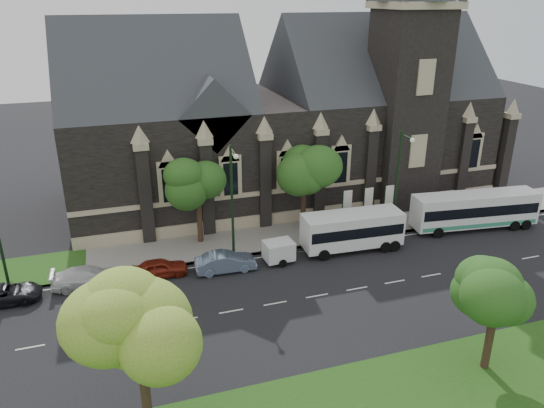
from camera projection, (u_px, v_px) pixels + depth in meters
name	position (u px, v px, depth m)	size (l,w,h in m)	color
ground	(317.00, 296.00, 35.15)	(160.00, 160.00, 0.00)	black
sidewalk	(274.00, 237.00, 43.49)	(80.00, 5.00, 0.15)	gray
museum	(294.00, 115.00, 50.09)	(40.00, 17.70, 29.90)	black
tree_park_near	(143.00, 319.00, 21.64)	(4.42, 4.42, 8.56)	black
tree_park_east	(498.00, 292.00, 26.96)	(3.40, 3.40, 6.28)	black
tree_walk_right	(306.00, 164.00, 43.32)	(4.08, 4.08, 7.80)	black
tree_walk_left	(199.00, 176.00, 40.77)	(3.91, 3.91, 7.64)	black
street_lamp_near	(399.00, 177.00, 42.33)	(0.36, 1.88, 9.00)	black
street_lamp_mid	(233.00, 197.00, 38.34)	(0.36, 1.88, 9.00)	black
banner_flag_left	(346.00, 205.00, 43.98)	(0.90, 0.10, 4.00)	black
banner_flag_center	(367.00, 202.00, 44.55)	(0.90, 0.10, 4.00)	black
banner_flag_right	(387.00, 200.00, 45.12)	(0.90, 0.10, 4.00)	black
tour_coach	(475.00, 210.00, 44.68)	(11.23, 3.62, 3.22)	white
shuttle_bus	(352.00, 229.00, 40.98)	(8.09, 3.11, 3.08)	white
box_trailer	(279.00, 251.00, 39.25)	(3.22, 1.90, 1.70)	silver
sedan	(226.00, 262.00, 38.07)	(1.56, 4.46, 1.47)	#6F84A1
car_far_red	(160.00, 268.00, 37.35)	(1.60, 3.98, 1.36)	maroon
car_far_white	(88.00, 277.00, 36.10)	(1.98, 4.88, 1.42)	silver
car_far_black	(5.00, 294.00, 34.17)	(2.12, 4.59, 1.27)	black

